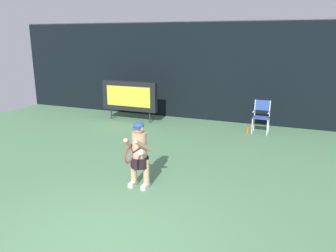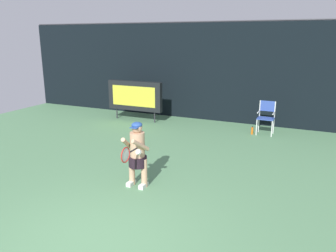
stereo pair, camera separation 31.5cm
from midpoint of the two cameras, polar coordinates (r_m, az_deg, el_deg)
The scene contains 6 objects.
backdrop_screen at distance 12.52m, azimuth 11.56°, elevation 8.78°, with size 18.00×0.12×3.66m.
scoreboard at distance 12.65m, azimuth -4.99°, elevation 5.14°, with size 2.20×0.21×1.50m.
umpire_chair at distance 11.37m, azimuth 17.18°, elevation 1.71°, with size 0.52×0.44×1.08m.
water_bottle at distance 11.32m, azimuth 14.94°, elevation -0.78°, with size 0.07×0.07×0.27m.
tennis_player at distance 7.03m, azimuth -3.98°, elevation -4.55°, with size 0.53×0.61×1.41m.
tennis_racket at distance 6.42m, azimuth -5.77°, elevation -4.88°, with size 0.03×0.60×0.31m.
Camera 2 is at (2.91, -3.58, 3.10)m, focal length 35.73 mm.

